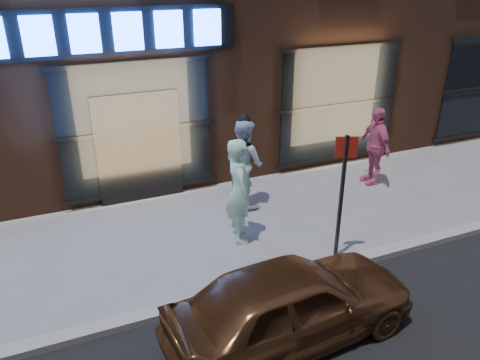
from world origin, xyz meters
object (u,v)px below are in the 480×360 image
object	(u,v)px
man_cap	(244,162)
passerby	(375,146)
man_bowtie	(239,191)
sign_post	(342,187)
gold_sedan	(292,302)

from	to	relation	value
man_cap	passerby	bearing A→B (deg)	-107.60
man_bowtie	man_cap	size ratio (longest dim) A/B	1.05
sign_post	gold_sedan	bearing A→B (deg)	-119.47
man_cap	gold_sedan	size ratio (longest dim) A/B	0.54
man_cap	sign_post	size ratio (longest dim) A/B	0.84
gold_sedan	sign_post	bearing A→B (deg)	-54.38
man_bowtie	man_cap	world-z (taller)	man_bowtie
passerby	gold_sedan	xyz separation A→B (m)	(-4.25, -3.80, -0.32)
gold_sedan	sign_post	size ratio (longest dim) A/B	1.55
man_cap	gold_sedan	xyz separation A→B (m)	(-1.01, -3.98, -0.36)
man_bowtie	passerby	world-z (taller)	man_bowtie
man_cap	passerby	world-z (taller)	man_cap
man_bowtie	gold_sedan	size ratio (longest dim) A/B	0.57
man_cap	passerby	distance (m)	3.25
man_cap	passerby	xyz separation A→B (m)	(3.24, -0.18, -0.04)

